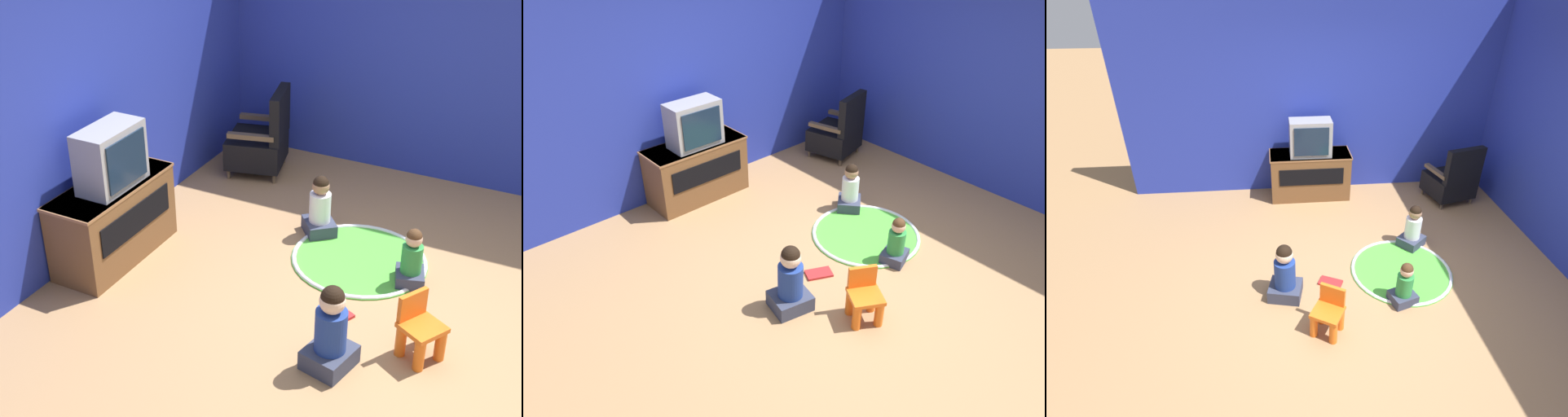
% 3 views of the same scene
% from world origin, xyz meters
% --- Properties ---
extents(ground_plane, '(30.00, 30.00, 0.00)m').
position_xyz_m(ground_plane, '(0.00, 0.00, 0.00)').
color(ground_plane, '#9E754C').
extents(wall_back, '(5.47, 0.12, 2.83)m').
position_xyz_m(wall_back, '(-0.26, 2.40, 1.42)').
color(wall_back, '#23339E').
rests_on(wall_back, ground_plane).
extents(tv_cabinet, '(1.18, 0.49, 0.69)m').
position_xyz_m(tv_cabinet, '(-0.36, 2.08, 0.36)').
color(tv_cabinet, brown).
rests_on(tv_cabinet, ground_plane).
extents(television, '(0.59, 0.33, 0.52)m').
position_xyz_m(television, '(-0.36, 2.03, 0.95)').
color(television, '#939399').
rests_on(television, tv_cabinet).
extents(black_armchair, '(0.72, 0.70, 0.90)m').
position_xyz_m(black_armchair, '(1.68, 1.72, 0.34)').
color(black_armchair, brown).
rests_on(black_armchair, ground_plane).
extents(yellow_kid_chair, '(0.37, 0.36, 0.48)m').
position_xyz_m(yellow_kid_chair, '(-0.45, -0.60, 0.21)').
color(yellow_kid_chair, orange).
rests_on(yellow_kid_chair, ground_plane).
extents(play_mat, '(1.16, 1.16, 0.04)m').
position_xyz_m(play_mat, '(0.51, 0.19, 0.01)').
color(play_mat, green).
rests_on(play_mat, ground_plane).
extents(child_watching_left, '(0.39, 0.38, 0.58)m').
position_xyz_m(child_watching_left, '(0.78, 0.68, 0.25)').
color(child_watching_left, '#33384C').
rests_on(child_watching_left, ground_plane).
extents(child_watching_center, '(0.39, 0.36, 0.66)m').
position_xyz_m(child_watching_center, '(-0.84, -0.08, 0.29)').
color(child_watching_center, '#33384C').
rests_on(child_watching_center, ground_plane).
extents(child_watching_right, '(0.31, 0.29, 0.51)m').
position_xyz_m(child_watching_right, '(0.38, -0.29, 0.22)').
color(child_watching_right, '#33384C').
rests_on(child_watching_right, ground_plane).
extents(book, '(0.29, 0.24, 0.02)m').
position_xyz_m(book, '(-0.33, 0.06, 0.01)').
color(book, '#B22323').
rests_on(book, ground_plane).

